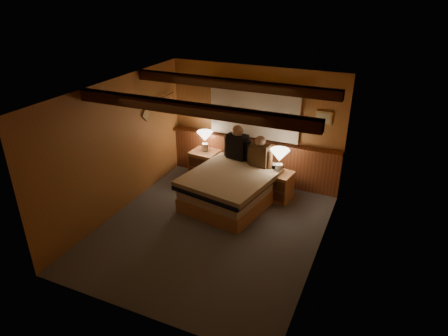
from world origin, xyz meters
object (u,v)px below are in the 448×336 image
Objects in this scene: bed at (232,187)px; lamp_right at (280,157)px; person_left at (237,145)px; nightstand_left at (205,165)px; person_right at (260,154)px; duffel_bag at (211,174)px; nightstand_right at (278,186)px; lamp_left at (205,137)px.

lamp_right reaches higher than bed.
nightstand_left is at bearing -176.57° from person_left.
lamp_right is 0.40m from person_right.
duffel_bag is (-1.10, 0.11, -0.71)m from person_right.
nightstand_left is 0.96× the size of person_right.
person_right reaches higher than bed.
duffel_bag is (-1.50, 0.12, -0.11)m from nightstand_right.
nightstand_right is at bearing -3.49° from nightstand_left.
lamp_left is at bearing 170.58° from lamp_right.
lamp_right is at bearing -102.25° from nightstand_right.
bed is 1.05m from lamp_right.
person_right reaches higher than lamp_left.
nightstand_left is 0.97m from person_left.
person_right is at bearing -8.28° from person_left.
lamp_left is at bearing 150.85° from bed.
nightstand_left reaches higher than nightstand_right.
lamp_right is (-0.00, -0.01, 0.61)m from nightstand_right.
person_left is 0.94m from duffel_bag.
nightstand_right is at bearing -9.08° from lamp_left.
person_right is at bearing -174.38° from nightstand_right.
nightstand_right is at bearing 5.38° from person_right.
nightstand_left is at bearing -85.54° from lamp_left.
lamp_left is (-0.00, 0.03, 0.61)m from nightstand_left.
bed is 3.64× the size of nightstand_right.
bed reaches higher than duffel_bag.
nightstand_right is 1.30× the size of lamp_left.
nightstand_left is 1.70m from nightstand_right.
nightstand_right is 0.94× the size of duffel_bag.
person_left reaches higher than nightstand_left.
nightstand_right is 1.51m from duffel_bag.
lamp_left reaches higher than nightstand_left.
nightstand_left is 1.27× the size of lamp_right.
lamp_right is at bearing -3.83° from nightstand_left.
bed is 1.35m from lamp_left.
duffel_bag is (0.19, -0.12, -0.14)m from nightstand_left.
duffel_bag is at bearing -177.73° from person_right.
nightstand_right is at bearing -21.32° from duffel_bag.
lamp_left is 0.72× the size of duffel_bag.
duffel_bag is (-1.50, 0.13, -0.72)m from lamp_right.
person_left reaches higher than lamp_left.
person_left is at bearing -11.43° from duffel_bag.
nightstand_left is at bearing 151.88° from bed.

